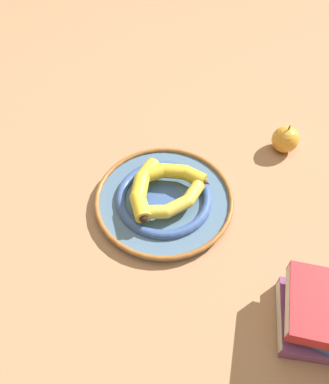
% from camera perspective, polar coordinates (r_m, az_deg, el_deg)
% --- Properties ---
extents(ground_plane, '(2.80, 2.80, 0.00)m').
position_cam_1_polar(ground_plane, '(0.91, -0.06, -1.66)').
color(ground_plane, '#A87A56').
extents(decorative_bowl, '(0.33, 0.33, 0.03)m').
position_cam_1_polar(decorative_bowl, '(0.90, -0.00, -0.83)').
color(decorative_bowl, slate).
rests_on(decorative_bowl, ground_plane).
extents(banana_a, '(0.11, 0.18, 0.04)m').
position_cam_1_polar(banana_a, '(0.87, -3.31, 0.70)').
color(banana_a, yellow).
rests_on(banana_a, decorative_bowl).
extents(banana_b, '(0.18, 0.08, 0.03)m').
position_cam_1_polar(banana_b, '(0.85, 1.45, -1.89)').
color(banana_b, gold).
rests_on(banana_b, decorative_bowl).
extents(banana_c, '(0.16, 0.10, 0.04)m').
position_cam_1_polar(banana_c, '(0.90, 1.65, 2.80)').
color(banana_c, gold).
rests_on(banana_c, decorative_bowl).
extents(apple, '(0.07, 0.07, 0.08)m').
position_cam_1_polar(apple, '(1.05, 17.93, 7.64)').
color(apple, gold).
rests_on(apple, ground_plane).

